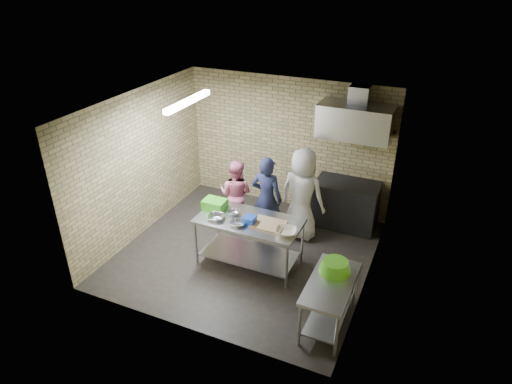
# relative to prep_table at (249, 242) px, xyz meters

# --- Properties ---
(floor) EXTENTS (4.20, 4.20, 0.00)m
(floor) POSITION_rel_prep_table_xyz_m (-0.17, 0.24, -0.43)
(floor) COLOR black
(floor) RESTS_ON ground
(ceiling) EXTENTS (4.20, 4.20, 0.00)m
(ceiling) POSITION_rel_prep_table_xyz_m (-0.17, 0.24, 2.27)
(ceiling) COLOR black
(ceiling) RESTS_ON ground
(back_wall) EXTENTS (4.20, 0.06, 2.70)m
(back_wall) POSITION_rel_prep_table_xyz_m (-0.17, 2.24, 0.92)
(back_wall) COLOR tan
(back_wall) RESTS_ON ground
(front_wall) EXTENTS (4.20, 0.06, 2.70)m
(front_wall) POSITION_rel_prep_table_xyz_m (-0.17, -1.76, 0.92)
(front_wall) COLOR tan
(front_wall) RESTS_ON ground
(left_wall) EXTENTS (0.06, 4.00, 2.70)m
(left_wall) POSITION_rel_prep_table_xyz_m (-2.27, 0.24, 0.92)
(left_wall) COLOR tan
(left_wall) RESTS_ON ground
(right_wall) EXTENTS (0.06, 4.00, 2.70)m
(right_wall) POSITION_rel_prep_table_xyz_m (1.93, 0.24, 0.92)
(right_wall) COLOR tan
(right_wall) RESTS_ON ground
(prep_table) EXTENTS (1.73, 0.86, 0.86)m
(prep_table) POSITION_rel_prep_table_xyz_m (0.00, 0.00, 0.00)
(prep_table) COLOR silver
(prep_table) RESTS_ON floor
(side_counter) EXTENTS (0.60, 1.20, 0.75)m
(side_counter) POSITION_rel_prep_table_xyz_m (1.63, -0.86, -0.06)
(side_counter) COLOR silver
(side_counter) RESTS_ON floor
(stove) EXTENTS (1.20, 0.70, 0.90)m
(stove) POSITION_rel_prep_table_xyz_m (1.18, 1.89, 0.02)
(stove) COLOR black
(stove) RESTS_ON floor
(range_hood) EXTENTS (1.30, 0.60, 0.60)m
(range_hood) POSITION_rel_prep_table_xyz_m (1.18, 1.94, 1.67)
(range_hood) COLOR silver
(range_hood) RESTS_ON back_wall
(hood_duct) EXTENTS (0.35, 0.30, 0.30)m
(hood_duct) POSITION_rel_prep_table_xyz_m (1.18, 2.09, 2.12)
(hood_duct) COLOR #A5A8AD
(hood_duct) RESTS_ON back_wall
(wall_shelf) EXTENTS (0.80, 0.20, 0.04)m
(wall_shelf) POSITION_rel_prep_table_xyz_m (1.48, 2.13, 1.49)
(wall_shelf) COLOR #3F2B19
(wall_shelf) RESTS_ON back_wall
(fluorescent_fixture) EXTENTS (0.10, 1.25, 0.08)m
(fluorescent_fixture) POSITION_rel_prep_table_xyz_m (-1.17, 0.24, 2.21)
(fluorescent_fixture) COLOR white
(fluorescent_fixture) RESTS_ON ceiling
(green_crate) EXTENTS (0.38, 0.29, 0.15)m
(green_crate) POSITION_rel_prep_table_xyz_m (-0.70, 0.12, 0.51)
(green_crate) COLOR green
(green_crate) RESTS_ON prep_table
(blue_tub) EXTENTS (0.19, 0.19, 0.12)m
(blue_tub) POSITION_rel_prep_table_xyz_m (0.05, -0.10, 0.49)
(blue_tub) COLOR blue
(blue_tub) RESTS_ON prep_table
(cutting_board) EXTENTS (0.53, 0.40, 0.03)m
(cutting_board) POSITION_rel_prep_table_xyz_m (0.35, -0.02, 0.45)
(cutting_board) COLOR tan
(cutting_board) RESTS_ON prep_table
(mixing_bowl_a) EXTENTS (0.32, 0.32, 0.07)m
(mixing_bowl_a) POSITION_rel_prep_table_xyz_m (-0.50, -0.20, 0.46)
(mixing_bowl_a) COLOR #B7BABE
(mixing_bowl_a) RESTS_ON prep_table
(mixing_bowl_b) EXTENTS (0.25, 0.25, 0.06)m
(mixing_bowl_b) POSITION_rel_prep_table_xyz_m (-0.30, 0.05, 0.46)
(mixing_bowl_b) COLOR #ACAFB3
(mixing_bowl_b) RESTS_ON prep_table
(mixing_bowl_c) EXTENTS (0.30, 0.30, 0.06)m
(mixing_bowl_c) POSITION_rel_prep_table_xyz_m (-0.10, -0.22, 0.46)
(mixing_bowl_c) COLOR silver
(mixing_bowl_c) RESTS_ON prep_table
(ceramic_bowl) EXTENTS (0.40, 0.40, 0.08)m
(ceramic_bowl) POSITION_rel_prep_table_xyz_m (0.70, -0.15, 0.47)
(ceramic_bowl) COLOR beige
(ceramic_bowl) RESTS_ON prep_table
(green_basin) EXTENTS (0.46, 0.46, 0.17)m
(green_basin) POSITION_rel_prep_table_xyz_m (1.61, -0.61, 0.40)
(green_basin) COLOR #59C626
(green_basin) RESTS_ON side_counter
(bottle_red) EXTENTS (0.07, 0.07, 0.18)m
(bottle_red) POSITION_rel_prep_table_xyz_m (1.23, 2.13, 1.60)
(bottle_red) COLOR #B22619
(bottle_red) RESTS_ON wall_shelf
(bottle_green) EXTENTS (0.06, 0.06, 0.15)m
(bottle_green) POSITION_rel_prep_table_xyz_m (1.63, 2.13, 1.58)
(bottle_green) COLOR green
(bottle_green) RESTS_ON wall_shelf
(man_navy) EXTENTS (0.59, 0.39, 1.62)m
(man_navy) POSITION_rel_prep_table_xyz_m (-0.05, 0.87, 0.38)
(man_navy) COLOR #151736
(man_navy) RESTS_ON floor
(woman_pink) EXTENTS (0.69, 0.55, 1.37)m
(woman_pink) POSITION_rel_prep_table_xyz_m (-0.74, 1.02, 0.25)
(woman_pink) COLOR pink
(woman_pink) RESTS_ON floor
(woman_white) EXTENTS (0.92, 0.67, 1.74)m
(woman_white) POSITION_rel_prep_table_xyz_m (0.52, 1.18, 0.44)
(woman_white) COLOR silver
(woman_white) RESTS_ON floor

